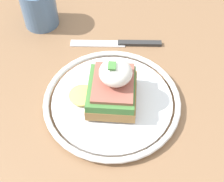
{
  "coord_description": "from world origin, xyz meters",
  "views": [
    {
      "loc": [
        -0.34,
        0.02,
        1.18
      ],
      "look_at": [
        -0.03,
        0.04,
        0.78
      ],
      "focal_mm": 50.0,
      "sensor_mm": 36.0,
      "label": 1
    }
  ],
  "objects_px": {
    "sandwich": "(112,87)",
    "knife": "(125,43)",
    "cup": "(39,7)",
    "plate": "(112,101)"
  },
  "relations": [
    {
      "from": "knife",
      "to": "cup",
      "type": "xyz_separation_m",
      "value": [
        0.05,
        0.18,
        0.04
      ]
    },
    {
      "from": "plate",
      "to": "cup",
      "type": "relative_size",
      "value": 2.86
    },
    {
      "from": "plate",
      "to": "knife",
      "type": "relative_size",
      "value": 1.24
    },
    {
      "from": "sandwich",
      "to": "knife",
      "type": "relative_size",
      "value": 0.6
    },
    {
      "from": "sandwich",
      "to": "knife",
      "type": "xyz_separation_m",
      "value": [
        0.15,
        -0.01,
        -0.04
      ]
    },
    {
      "from": "cup",
      "to": "sandwich",
      "type": "bearing_deg",
      "value": -140.75
    },
    {
      "from": "sandwich",
      "to": "plate",
      "type": "bearing_deg",
      "value": 151.73
    },
    {
      "from": "plate",
      "to": "sandwich",
      "type": "relative_size",
      "value": 2.06
    },
    {
      "from": "sandwich",
      "to": "cup",
      "type": "xyz_separation_m",
      "value": [
        0.2,
        0.16,
        -0.0
      ]
    },
    {
      "from": "cup",
      "to": "plate",
      "type": "bearing_deg",
      "value": -140.98
    }
  ]
}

